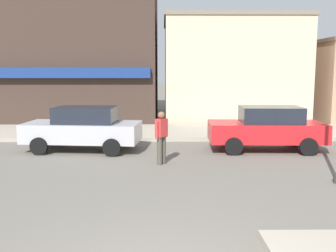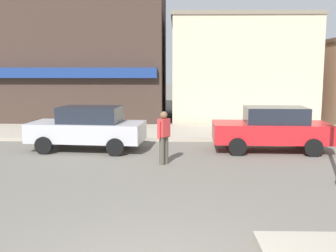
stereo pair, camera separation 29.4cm
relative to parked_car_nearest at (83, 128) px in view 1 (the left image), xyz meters
The scene contains 6 objects.
kerb_far 4.68m from the parked_car_nearest, 53.05° to the left, with size 80.00×4.00×0.15m, color #A89E8C.
parked_car_nearest is the anchor object (origin of this frame).
parked_car_second 6.49m from the parked_car_nearest, ahead, with size 4.06×2.00×1.56m.
pedestrian_crossing_near 3.45m from the parked_car_nearest, 36.90° to the right, with size 0.41×0.49×1.61m.
building_corner_shop 10.81m from the parked_car_nearest, 101.46° to the left, with size 9.17×9.14×8.66m.
building_storefront_left_near 11.58m from the parked_car_nearest, 54.12° to the left, with size 7.61×6.64×5.72m.
Camera 1 is at (0.04, -4.83, 2.83)m, focal length 42.00 mm.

